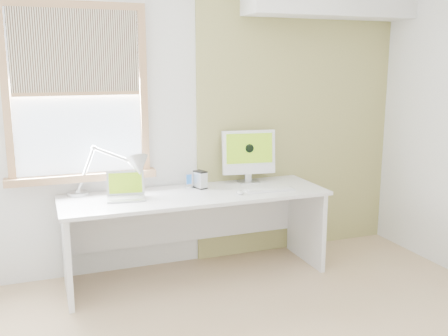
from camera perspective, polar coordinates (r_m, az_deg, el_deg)
name	(u,v)px	position (r m, az deg, el deg)	size (l,w,h in m)	color
room	(289,151)	(2.84, 7.41, 1.92)	(4.04, 3.54, 2.64)	tan
accent_wall	(297,116)	(4.83, 8.33, 5.88)	(2.00, 0.02, 2.60)	#959550
window	(78,94)	(4.21, -16.29, 8.04)	(1.20, 0.14, 1.42)	#956D49
desk	(194,214)	(4.28, -3.44, -5.23)	(2.20, 0.70, 0.73)	white
desk_lamp	(127,169)	(4.13, -10.97, -0.15)	(0.69, 0.41, 0.41)	silver
laptop	(126,192)	(4.08, -11.07, -2.68)	(0.33, 0.28, 0.21)	silver
phone_dock	(189,184)	(4.34, -4.02, -1.79)	(0.08, 0.08, 0.14)	silver
external_drive	(200,180)	(4.32, -2.72, -1.33)	(0.11, 0.13, 0.15)	silver
imac	(249,153)	(4.52, 2.82, 1.68)	(0.49, 0.18, 0.47)	silver
keyboard	(270,190)	(4.26, 5.25, -2.48)	(0.42, 0.15, 0.02)	white
mouse	(240,192)	(4.14, 1.85, -2.78)	(0.06, 0.10, 0.03)	white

